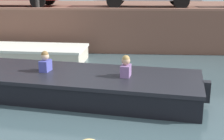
{
  "coord_description": "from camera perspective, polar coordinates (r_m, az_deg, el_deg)",
  "views": [
    {
      "loc": [
        -0.15,
        -2.04,
        2.58
      ],
      "look_at": [
        -0.48,
        3.26,
        1.08
      ],
      "focal_mm": 50.0,
      "sensor_mm": 36.0,
      "label": 1
    }
  ],
  "objects": [
    {
      "name": "mooring_bollard_mid",
      "position": [
        12.14,
        -13.47,
        11.83
      ],
      "size": [
        0.15,
        0.15,
        0.45
      ],
      "color": "#2D2B28",
      "rests_on": "far_quay_wall"
    },
    {
      "name": "boat_moored_west_cream",
      "position": [
        11.08,
        -17.82,
        2.91
      ],
      "size": [
        5.49,
        1.82,
        0.51
      ],
      "color": "silver",
      "rests_on": "ground"
    },
    {
      "name": "far_quay_wall",
      "position": [
        14.46,
        4.21,
        8.66
      ],
      "size": [
        60.0,
        6.0,
        1.59
      ],
      "primitive_type": "cube",
      "color": "brown",
      "rests_on": "ground"
    },
    {
      "name": "motorboat_passing",
      "position": [
        7.39,
        -7.96,
        -2.49
      ],
      "size": [
        6.77,
        2.8,
        1.04
      ],
      "color": "black",
      "rests_on": "ground"
    },
    {
      "name": "far_wall_coping",
      "position": [
        11.51,
        4.41,
        11.02
      ],
      "size": [
        60.0,
        0.24,
        0.08
      ],
      "primitive_type": "cube",
      "color": "#925F4C",
      "rests_on": "far_quay_wall"
    },
    {
      "name": "ground_plane",
      "position": [
        7.18,
        4.57,
        -5.33
      ],
      "size": [
        400.0,
        400.0,
        0.0
      ],
      "primitive_type": "plane",
      "color": "#3D5156"
    }
  ]
}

